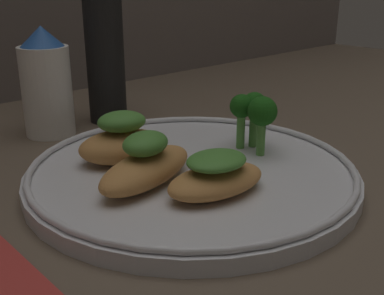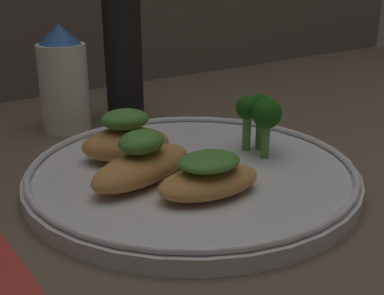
# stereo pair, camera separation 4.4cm
# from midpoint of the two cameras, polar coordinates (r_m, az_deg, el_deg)

# --- Properties ---
(ground_plane) EXTENTS (1.80, 1.80, 0.01)m
(ground_plane) POSITION_cam_midpoint_polar(r_m,az_deg,el_deg) (0.45, -2.78, -4.68)
(ground_plane) COLOR brown
(plate) EXTENTS (0.30, 0.30, 0.02)m
(plate) POSITION_cam_midpoint_polar(r_m,az_deg,el_deg) (0.45, -2.81, -2.95)
(plate) COLOR silver
(plate) RESTS_ON ground_plane
(grilled_meat_front) EXTENTS (0.09, 0.06, 0.04)m
(grilled_meat_front) POSITION_cam_midpoint_polar(r_m,az_deg,el_deg) (0.39, -0.34, -3.52)
(grilled_meat_front) COLOR #BC7F42
(grilled_meat_front) RESTS_ON plate
(grilled_meat_middle) EXTENTS (0.12, 0.07, 0.05)m
(grilled_meat_middle) POSITION_cam_midpoint_polar(r_m,az_deg,el_deg) (0.41, -8.35, -2.18)
(grilled_meat_middle) COLOR #BC7F42
(grilled_meat_middle) RESTS_ON plate
(grilled_meat_back) EXTENTS (0.10, 0.08, 0.05)m
(grilled_meat_back) POSITION_cam_midpoint_polar(r_m,az_deg,el_deg) (0.46, -10.92, 0.60)
(grilled_meat_back) COLOR #BC7F42
(grilled_meat_back) RESTS_ON plate
(broccoli_bunch) EXTENTS (0.04, 0.05, 0.06)m
(broccoli_bunch) POSITION_cam_midpoint_polar(r_m,az_deg,el_deg) (0.48, 4.73, 4.32)
(broccoli_bunch) COLOR #569942
(broccoli_bunch) RESTS_ON plate
(sauce_bottle) EXTENTS (0.06, 0.06, 0.13)m
(sauce_bottle) POSITION_cam_midpoint_polar(r_m,az_deg,el_deg) (0.60, -18.93, 7.10)
(sauce_bottle) COLOR white
(sauce_bottle) RESTS_ON ground_plane
(pepper_grinder) EXTENTS (0.05, 0.05, 0.19)m
(pepper_grinder) POSITION_cam_midpoint_polar(r_m,az_deg,el_deg) (0.63, -12.28, 10.59)
(pepper_grinder) COLOR black
(pepper_grinder) RESTS_ON ground_plane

